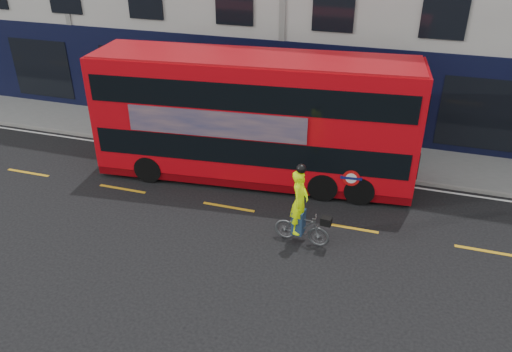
% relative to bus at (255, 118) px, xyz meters
% --- Properties ---
extents(ground, '(120.00, 120.00, 0.00)m').
position_rel_bus_xyz_m(ground, '(-0.19, -3.80, -2.30)').
color(ground, black).
rests_on(ground, ground).
extents(pavement, '(60.00, 3.00, 0.12)m').
position_rel_bus_xyz_m(pavement, '(-0.19, 2.70, -2.24)').
color(pavement, gray).
rests_on(pavement, ground).
extents(kerb, '(60.00, 0.12, 0.13)m').
position_rel_bus_xyz_m(kerb, '(-0.19, 1.20, -2.24)').
color(kerb, gray).
rests_on(kerb, ground).
extents(road_edge_line, '(58.00, 0.10, 0.01)m').
position_rel_bus_xyz_m(road_edge_line, '(-0.19, 0.90, -2.30)').
color(road_edge_line, silver).
rests_on(road_edge_line, ground).
extents(lane_dashes, '(58.00, 0.12, 0.01)m').
position_rel_bus_xyz_m(lane_dashes, '(-0.19, -2.30, -2.30)').
color(lane_dashes, gold).
rests_on(lane_dashes, ground).
extents(bus, '(11.32, 3.59, 4.49)m').
position_rel_bus_xyz_m(bus, '(0.00, 0.00, 0.00)').
color(bus, red).
rests_on(bus, ground).
extents(cyclist, '(1.72, 0.76, 2.59)m').
position_rel_bus_xyz_m(cyclist, '(2.50, -3.47, -1.39)').
color(cyclist, '#4F5355').
rests_on(cyclist, ground).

